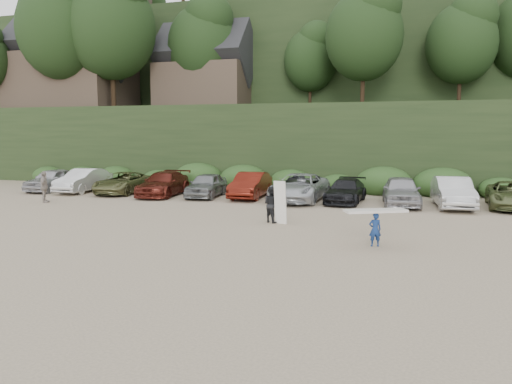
% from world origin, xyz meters
% --- Properties ---
extents(ground, '(120.00, 120.00, 0.00)m').
position_xyz_m(ground, '(0.00, 0.00, 0.00)').
color(ground, tan).
rests_on(ground, ground).
extents(hillside_backdrop, '(90.00, 41.50, 28.00)m').
position_xyz_m(hillside_backdrop, '(-0.26, 35.93, 11.22)').
color(hillside_backdrop, black).
rests_on(hillside_backdrop, ground).
extents(parked_cars, '(33.97, 6.06, 1.64)m').
position_xyz_m(parked_cars, '(-1.13, 9.88, 0.76)').
color(parked_cars, '#ADACB1').
rests_on(parked_cars, ground).
extents(distant_walker, '(0.84, 1.14, 1.80)m').
position_xyz_m(distant_walker, '(-14.20, 4.90, 0.90)').
color(distant_walker, gray).
rests_on(distant_walker, ground).
extents(child_surfer, '(2.26, 1.53, 1.33)m').
position_xyz_m(child_surfer, '(4.66, -0.89, 0.90)').
color(child_surfer, navy).
rests_on(child_surfer, ground).
extents(adult_surfer, '(1.27, 0.94, 1.92)m').
position_xyz_m(adult_surfer, '(-0.04, 2.57, 0.83)').
color(adult_surfer, black).
rests_on(adult_surfer, ground).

